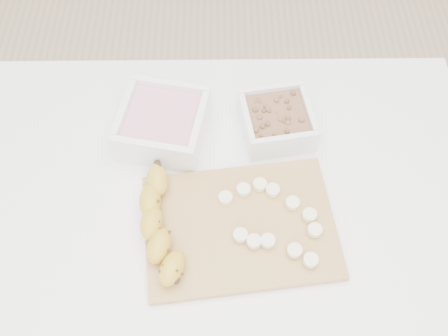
{
  "coord_description": "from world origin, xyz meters",
  "views": [
    {
      "loc": [
        -0.0,
        -0.43,
        1.58
      ],
      "look_at": [
        0.0,
        0.03,
        0.81
      ],
      "focal_mm": 40.0,
      "sensor_mm": 36.0,
      "label": 1
    }
  ],
  "objects_px": {
    "bowl_yogurt": "(163,123)",
    "cutting_board": "(240,227)",
    "table": "(224,220)",
    "banana": "(160,226)",
    "bowl_granola": "(277,120)"
  },
  "relations": [
    {
      "from": "bowl_yogurt",
      "to": "cutting_board",
      "type": "xyz_separation_m",
      "value": [
        0.15,
        -0.21,
        -0.03
      ]
    },
    {
      "from": "table",
      "to": "banana",
      "type": "relative_size",
      "value": 4.4
    },
    {
      "from": "table",
      "to": "bowl_granola",
      "type": "relative_size",
      "value": 6.48
    },
    {
      "from": "bowl_granola",
      "to": "banana",
      "type": "bearing_deg",
      "value": -133.88
    },
    {
      "from": "table",
      "to": "banana",
      "type": "height_order",
      "value": "banana"
    },
    {
      "from": "bowl_granola",
      "to": "banana",
      "type": "distance_m",
      "value": 0.32
    },
    {
      "from": "bowl_granola",
      "to": "cutting_board",
      "type": "bearing_deg",
      "value": -109.75
    },
    {
      "from": "banana",
      "to": "table",
      "type": "bearing_deg",
      "value": 32.41
    },
    {
      "from": "bowl_yogurt",
      "to": "cutting_board",
      "type": "height_order",
      "value": "bowl_yogurt"
    },
    {
      "from": "bowl_yogurt",
      "to": "bowl_granola",
      "type": "relative_size",
      "value": 1.24
    },
    {
      "from": "bowl_yogurt",
      "to": "cutting_board",
      "type": "distance_m",
      "value": 0.26
    },
    {
      "from": "bowl_granola",
      "to": "cutting_board",
      "type": "height_order",
      "value": "bowl_granola"
    },
    {
      "from": "cutting_board",
      "to": "bowl_yogurt",
      "type": "bearing_deg",
      "value": 125.11
    },
    {
      "from": "bowl_yogurt",
      "to": "table",
      "type": "bearing_deg",
      "value": -50.9
    },
    {
      "from": "bowl_granola",
      "to": "banana",
      "type": "xyz_separation_m",
      "value": [
        -0.22,
        -0.23,
        0.0
      ]
    }
  ]
}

